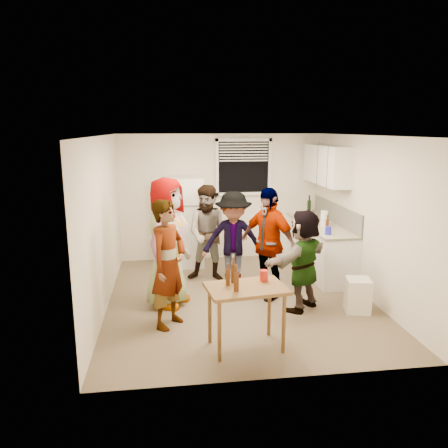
{
  "coord_description": "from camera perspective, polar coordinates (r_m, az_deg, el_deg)",
  "views": [
    {
      "loc": [
        -1.09,
        -6.32,
        2.61
      ],
      "look_at": [
        -0.21,
        0.23,
        1.15
      ],
      "focal_mm": 35.0,
      "sensor_mm": 36.0,
      "label": 1
    }
  ],
  "objects": [
    {
      "name": "kettle",
      "position": [
        8.41,
        11.49,
        0.47
      ],
      "size": [
        0.27,
        0.23,
        0.21
      ],
      "primitive_type": null,
      "rotation": [
        0.0,
        0.0,
        0.1
      ],
      "color": "silver",
      "rests_on": "countertop"
    },
    {
      "name": "room",
      "position": [
        6.92,
        1.97,
        -9.7
      ],
      "size": [
        4.0,
        4.5,
        2.5
      ],
      "primitive_type": null,
      "color": "white",
      "rests_on": "ground"
    },
    {
      "name": "wine_bottle",
      "position": [
        8.93,
        11.0,
        1.19
      ],
      "size": [
        0.07,
        0.07,
        0.3
      ],
      "primitive_type": "cylinder",
      "color": "black",
      "rests_on": "countertop"
    },
    {
      "name": "guest_black",
      "position": [
        7.05,
        5.58,
        -9.34
      ],
      "size": [
        1.99,
        1.88,
        0.42
      ],
      "primitive_type": "imported",
      "rotation": [
        0.0,
        0.0,
        -0.9
      ],
      "color": "black",
      "rests_on": "ground"
    },
    {
      "name": "picture_frame",
      "position": [
        8.57,
        13.02,
        1.11
      ],
      "size": [
        0.02,
        0.17,
        0.14
      ],
      "primitive_type": "cube",
      "color": "yellow",
      "rests_on": "countertop"
    },
    {
      "name": "guest_grey",
      "position": [
        6.78,
        -7.2,
        -10.28
      ],
      "size": [
        2.14,
        1.75,
        0.61
      ],
      "primitive_type": "imported",
      "rotation": [
        0.0,
        0.0,
        1.07
      ],
      "color": "gray",
      "rests_on": "ground"
    },
    {
      "name": "refrigerator",
      "position": [
        8.39,
        -5.19,
        0.3
      ],
      "size": [
        0.7,
        0.7,
        1.7
      ],
      "primitive_type": "cube",
      "color": "white",
      "rests_on": "ground"
    },
    {
      "name": "paper_towel",
      "position": [
        7.95,
        12.91,
        -0.29
      ],
      "size": [
        0.13,
        0.13,
        0.28
      ],
      "primitive_type": "cylinder",
      "color": "white",
      "rests_on": "countertop"
    },
    {
      "name": "blue_cup",
      "position": [
        7.35,
        13.42,
        -1.35
      ],
      "size": [
        0.1,
        0.1,
        0.13
      ],
      "primitive_type": "cylinder",
      "color": "#2325C6",
      "rests_on": "countertop"
    },
    {
      "name": "beer_bottle_table",
      "position": [
        5.23,
        0.5,
        -8.02
      ],
      "size": [
        0.05,
        0.05,
        0.2
      ],
      "primitive_type": "cylinder",
      "color": "#47230C",
      "rests_on": "serving_table"
    },
    {
      "name": "serving_table",
      "position": [
        5.52,
        2.83,
        -15.77
      ],
      "size": [
        1.0,
        0.73,
        0.78
      ],
      "primitive_type": null,
      "rotation": [
        0.0,
        0.0,
        0.13
      ],
      "color": "brown",
      "rests_on": "ground"
    },
    {
      "name": "guest_stripe",
      "position": [
        6.11,
        -7.07,
        -12.93
      ],
      "size": [
        1.76,
        1.5,
        0.41
      ],
      "primitive_type": "imported",
      "rotation": [
        0.0,
        0.0,
        0.95
      ],
      "color": "#141933",
      "rests_on": "ground"
    },
    {
      "name": "beer_bottle_counter",
      "position": [
        7.59,
        13.28,
        -0.9
      ],
      "size": [
        0.05,
        0.05,
        0.2
      ],
      "primitive_type": "cylinder",
      "color": "#47230C",
      "rests_on": "countertop"
    },
    {
      "name": "counter_lower",
      "position": [
        8.26,
        12.36,
        -3.14
      ],
      "size": [
        0.6,
        2.2,
        0.86
      ],
      "primitive_type": "cube",
      "color": "white",
      "rests_on": "ground"
    },
    {
      "name": "backsplash",
      "position": [
        8.22,
        14.44,
        1.33
      ],
      "size": [
        0.03,
        2.2,
        0.36
      ],
      "primitive_type": "cube",
      "color": "#A6A197",
      "rests_on": "countertop"
    },
    {
      "name": "window",
      "position": [
        8.7,
        2.56,
        7.43
      ],
      "size": [
        1.12,
        0.1,
        1.06
      ],
      "primitive_type": null,
      "color": "white",
      "rests_on": "room"
    },
    {
      "name": "guest_back_right",
      "position": [
        7.44,
        1.2,
        -8.09
      ],
      "size": [
        1.21,
        1.71,
        0.6
      ],
      "primitive_type": "imported",
      "rotation": [
        0.0,
        0.0,
        -0.11
      ],
      "color": "#444349",
      "rests_on": "ground"
    },
    {
      "name": "guest_back_left",
      "position": [
        7.73,
        -1.82,
        -7.28
      ],
      "size": [
        1.2,
        1.82,
        0.63
      ],
      "primitive_type": "imported",
      "rotation": [
        0.0,
        0.0,
        -0.25
      ],
      "color": "#523222",
      "rests_on": "ground"
    },
    {
      "name": "red_cup",
      "position": [
        5.4,
        5.23,
        -7.39
      ],
      "size": [
        0.1,
        0.1,
        0.13
      ],
      "primitive_type": "cylinder",
      "color": "red",
      "rests_on": "serving_table"
    },
    {
      "name": "countertop",
      "position": [
        8.16,
        12.51,
        -0.09
      ],
      "size": [
        0.64,
        2.22,
        0.04
      ],
      "primitive_type": "cube",
      "color": "beige",
      "rests_on": "counter_lower"
    },
    {
      "name": "upper_cabinets",
      "position": [
        8.23,
        13.24,
        7.53
      ],
      "size": [
        0.34,
        1.6,
        0.7
      ],
      "primitive_type": "cube",
      "color": "white",
      "rests_on": "room"
    },
    {
      "name": "guest_orange",
      "position": [
        6.67,
        10.06,
        -10.78
      ],
      "size": [
        2.01,
        2.03,
        0.44
      ],
      "primitive_type": "imported",
      "rotation": [
        0.0,
        0.0,
        3.84
      ],
      "color": "#DF8449",
      "rests_on": "ground"
    },
    {
      "name": "trash_bin",
      "position": [
        6.66,
        17.07,
        -8.87
      ],
      "size": [
        0.4,
        0.4,
        0.49
      ],
      "primitive_type": "cube",
      "rotation": [
        0.0,
        0.0,
        -0.22
      ],
      "color": "white",
      "rests_on": "ground"
    }
  ]
}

